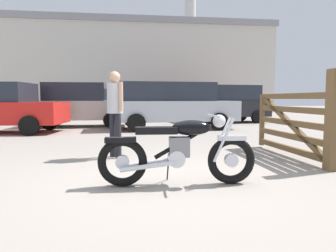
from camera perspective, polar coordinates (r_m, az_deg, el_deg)
ground_plane at (r=4.32m, az=-0.22°, el=-10.13°), size 80.00×80.00×0.00m
vintage_motorcycle at (r=4.01m, az=2.07°, el=-4.75°), size 2.08×0.66×0.94m
timber_gate at (r=6.19m, az=23.26°, el=0.68°), size 0.23×2.54×1.60m
bystander at (r=5.94m, az=-9.90°, el=3.89°), size 0.30×0.39×1.66m
pale_sedan_back at (r=11.69m, az=-28.98°, el=2.99°), size 4.44×2.49×1.67m
silver_sedan_mid at (r=15.00m, az=11.22°, el=4.16°), size 3.97×1.96×1.78m
dark_sedan_left at (r=18.85m, az=-10.21°, el=4.42°), size 4.95×2.63×1.74m
white_estate_far at (r=21.27m, az=3.15°, el=4.28°), size 4.30×2.12×1.67m
blue_hatchback_right at (r=11.50m, az=0.49°, el=4.12°), size 4.70×1.98×1.74m
red_hatchback_near at (r=13.11m, az=-16.10°, el=3.94°), size 4.01×2.04×1.78m
industrial_building at (r=31.04m, az=-6.54°, el=9.99°), size 24.36×15.53×14.00m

